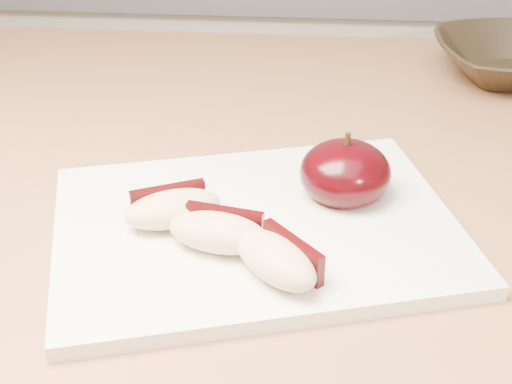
{
  "coord_description": "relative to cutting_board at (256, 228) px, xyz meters",
  "views": [
    {
      "loc": [
        0.05,
        -0.06,
        1.2
      ],
      "look_at": [
        0.02,
        0.38,
        0.94
      ],
      "focal_mm": 50.0,
      "sensor_mm": 36.0,
      "label": 1
    }
  ],
  "objects": [
    {
      "name": "apple_wedge_c",
      "position": [
        0.02,
        -0.06,
        0.02
      ],
      "size": [
        0.07,
        0.08,
        0.03
      ],
      "rotation": [
        0.0,
        0.0,
        -0.83
      ],
      "color": "#DABE8A",
      "rests_on": "cutting_board"
    },
    {
      "name": "apple_wedge_a",
      "position": [
        -0.06,
        -0.01,
        0.02
      ],
      "size": [
        0.08,
        0.06,
        0.03
      ],
      "rotation": [
        0.0,
        0.0,
        0.43
      ],
      "color": "#DABE8A",
      "rests_on": "cutting_board"
    },
    {
      "name": "cutting_board",
      "position": [
        0.0,
        0.0,
        0.0
      ],
      "size": [
        0.34,
        0.28,
        0.01
      ],
      "primitive_type": "cube",
      "rotation": [
        0.0,
        0.0,
        0.28
      ],
      "color": "white",
      "rests_on": "island_counter"
    },
    {
      "name": "apple_wedge_b",
      "position": [
        -0.02,
        -0.03,
        0.02
      ],
      "size": [
        0.08,
        0.05,
        0.03
      ],
      "rotation": [
        0.0,
        0.0,
        -0.2
      ],
      "color": "#DABE8A",
      "rests_on": "cutting_board"
    },
    {
      "name": "apple_half",
      "position": [
        0.07,
        0.05,
        0.02
      ],
      "size": [
        0.09,
        0.09,
        0.06
      ],
      "rotation": [
        0.0,
        0.0,
        -0.34
      ],
      "color": "black",
      "rests_on": "cutting_board"
    },
    {
      "name": "back_cabinet",
      "position": [
        -0.02,
        0.82,
        -0.44
      ],
      "size": [
        2.4,
        0.62,
        0.94
      ],
      "color": "silver",
      "rests_on": "ground"
    }
  ]
}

